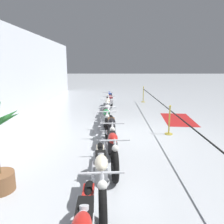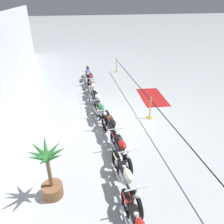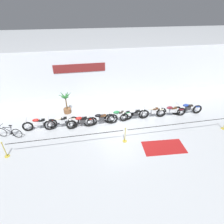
{
  "view_description": "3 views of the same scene",
  "coord_description": "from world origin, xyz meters",
  "px_view_note": "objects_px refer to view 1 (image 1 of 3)",
  "views": [
    {
      "loc": [
        -7.51,
        0.41,
        2.4
      ],
      "look_at": [
        -0.22,
        0.48,
        0.84
      ],
      "focal_mm": 35.0,
      "sensor_mm": 36.0,
      "label": 1
    },
    {
      "loc": [
        -8.24,
        1.88,
        4.96
      ],
      "look_at": [
        0.11,
        0.19,
        0.41
      ],
      "focal_mm": 35.0,
      "sensor_mm": 36.0,
      "label": 2
    },
    {
      "loc": [
        -2.39,
        -9.63,
        7.36
      ],
      "look_at": [
        -0.43,
        0.73,
        0.84
      ],
      "focal_mm": 28.0,
      "sensor_mm": 36.0,
      "label": 3
    }
  ],
  "objects_px": {
    "motorcycle_green_4": "(106,121)",
    "motorcycle_silver_5": "(107,114)",
    "motorcycle_maroon_7": "(110,102)",
    "motorcycle_cream_6": "(108,107)",
    "stanchion_far_left": "(182,124)",
    "motorcycle_black_3": "(111,131)",
    "motorcycle_blue_8": "(109,98)",
    "motorcycle_cream_1": "(101,176)",
    "stanchion_mid_left": "(169,125)",
    "stanchion_mid_right": "(143,97)",
    "floor_banner": "(178,119)",
    "motorcycle_red_2": "(112,149)"
  },
  "relations": [
    {
      "from": "stanchion_mid_right",
      "to": "motorcycle_maroon_7",
      "type": "bearing_deg",
      "value": 142.89
    },
    {
      "from": "motorcycle_cream_1",
      "to": "motorcycle_blue_8",
      "type": "relative_size",
      "value": 0.99
    },
    {
      "from": "stanchion_mid_left",
      "to": "motorcycle_cream_1",
      "type": "bearing_deg",
      "value": 151.04
    },
    {
      "from": "motorcycle_black_3",
      "to": "motorcycle_maroon_7",
      "type": "xyz_separation_m",
      "value": [
        5.4,
        0.14,
        -0.04
      ]
    },
    {
      "from": "motorcycle_green_4",
      "to": "motorcycle_silver_5",
      "type": "height_order",
      "value": "motorcycle_green_4"
    },
    {
      "from": "motorcycle_cream_6",
      "to": "stanchion_far_left",
      "type": "distance_m",
      "value": 4.73
    },
    {
      "from": "motorcycle_silver_5",
      "to": "floor_banner",
      "type": "distance_m",
      "value": 3.35
    },
    {
      "from": "motorcycle_black_3",
      "to": "motorcycle_cream_6",
      "type": "height_order",
      "value": "motorcycle_black_3"
    },
    {
      "from": "motorcycle_red_2",
      "to": "motorcycle_maroon_7",
      "type": "xyz_separation_m",
      "value": [
        6.72,
        0.18,
        -0.01
      ]
    },
    {
      "from": "motorcycle_cream_6",
      "to": "stanchion_mid_right",
      "type": "distance_m",
      "value": 4.87
    },
    {
      "from": "motorcycle_silver_5",
      "to": "stanchion_far_left",
      "type": "xyz_separation_m",
      "value": [
        -2.75,
        -2.24,
        0.31
      ]
    },
    {
      "from": "motorcycle_cream_1",
      "to": "floor_banner",
      "type": "relative_size",
      "value": 0.96
    },
    {
      "from": "motorcycle_red_2",
      "to": "motorcycle_green_4",
      "type": "bearing_deg",
      "value": 5.31
    },
    {
      "from": "motorcycle_cream_1",
      "to": "motorcycle_black_3",
      "type": "relative_size",
      "value": 0.98
    },
    {
      "from": "motorcycle_maroon_7",
      "to": "motorcycle_cream_6",
      "type": "bearing_deg",
      "value": 176.98
    },
    {
      "from": "motorcycle_silver_5",
      "to": "motorcycle_maroon_7",
      "type": "height_order",
      "value": "motorcycle_maroon_7"
    },
    {
      "from": "motorcycle_green_4",
      "to": "motorcycle_maroon_7",
      "type": "height_order",
      "value": "motorcycle_green_4"
    },
    {
      "from": "motorcycle_black_3",
      "to": "stanchion_far_left",
      "type": "relative_size",
      "value": 0.18
    },
    {
      "from": "motorcycle_cream_6",
      "to": "floor_banner",
      "type": "height_order",
      "value": "motorcycle_cream_6"
    },
    {
      "from": "motorcycle_green_4",
      "to": "motorcycle_silver_5",
      "type": "distance_m",
      "value": 1.21
    },
    {
      "from": "motorcycle_cream_1",
      "to": "floor_banner",
      "type": "bearing_deg",
      "value": -27.17
    },
    {
      "from": "motorcycle_black_3",
      "to": "motorcycle_blue_8",
      "type": "distance_m",
      "value": 6.77
    },
    {
      "from": "motorcycle_cream_6",
      "to": "motorcycle_red_2",
      "type": "bearing_deg",
      "value": -177.22
    },
    {
      "from": "motorcycle_cream_6",
      "to": "motorcycle_green_4",
      "type": "bearing_deg",
      "value": -179.8
    },
    {
      "from": "motorcycle_cream_6",
      "to": "stanchion_far_left",
      "type": "relative_size",
      "value": 0.16
    },
    {
      "from": "motorcycle_blue_8",
      "to": "stanchion_mid_right",
      "type": "xyz_separation_m",
      "value": [
        1.5,
        -2.24,
        -0.11
      ]
    },
    {
      "from": "motorcycle_cream_6",
      "to": "stanchion_mid_right",
      "type": "bearing_deg",
      "value": -27.48
    },
    {
      "from": "motorcycle_cream_1",
      "to": "stanchion_mid_left",
      "type": "xyz_separation_m",
      "value": [
        3.93,
        -2.17,
        -0.13
      ]
    },
    {
      "from": "motorcycle_green_4",
      "to": "motorcycle_maroon_7",
      "type": "xyz_separation_m",
      "value": [
        4.07,
        -0.07,
        -0.02
      ]
    },
    {
      "from": "motorcycle_red_2",
      "to": "motorcycle_silver_5",
      "type": "height_order",
      "value": "motorcycle_red_2"
    },
    {
      "from": "motorcycle_cream_1",
      "to": "motorcycle_maroon_7",
      "type": "relative_size",
      "value": 1.03
    },
    {
      "from": "motorcycle_red_2",
      "to": "motorcycle_cream_6",
      "type": "distance_m",
      "value": 5.28
    },
    {
      "from": "motorcycle_green_4",
      "to": "stanchion_mid_right",
      "type": "height_order",
      "value": "stanchion_mid_right"
    },
    {
      "from": "motorcycle_cream_1",
      "to": "stanchion_far_left",
      "type": "distance_m",
      "value": 3.31
    },
    {
      "from": "motorcycle_green_4",
      "to": "stanchion_mid_left",
      "type": "height_order",
      "value": "stanchion_mid_left"
    },
    {
      "from": "motorcycle_cream_6",
      "to": "motorcycle_black_3",
      "type": "bearing_deg",
      "value": -176.8
    },
    {
      "from": "stanchion_mid_left",
      "to": "motorcycle_black_3",
      "type": "bearing_deg",
      "value": 121.64
    },
    {
      "from": "stanchion_mid_left",
      "to": "stanchion_mid_right",
      "type": "height_order",
      "value": "same"
    },
    {
      "from": "motorcycle_silver_5",
      "to": "motorcycle_blue_8",
      "type": "xyz_separation_m",
      "value": [
        4.22,
        -0.0,
        0.01
      ]
    },
    {
      "from": "motorcycle_cream_6",
      "to": "floor_banner",
      "type": "relative_size",
      "value": 0.88
    },
    {
      "from": "motorcycle_maroon_7",
      "to": "stanchion_mid_right",
      "type": "relative_size",
      "value": 2.21
    },
    {
      "from": "motorcycle_silver_5",
      "to": "motorcycle_cream_6",
      "type": "distance_m",
      "value": 1.41
    },
    {
      "from": "motorcycle_green_4",
      "to": "stanchion_far_left",
      "type": "height_order",
      "value": "stanchion_far_left"
    },
    {
      "from": "motorcycle_cream_1",
      "to": "stanchion_mid_left",
      "type": "height_order",
      "value": "stanchion_mid_left"
    },
    {
      "from": "motorcycle_cream_6",
      "to": "motorcycle_maroon_7",
      "type": "xyz_separation_m",
      "value": [
        1.45,
        -0.08,
        -0.04
      ]
    },
    {
      "from": "motorcycle_green_4",
      "to": "motorcycle_cream_1",
      "type": "bearing_deg",
      "value": -179.1
    },
    {
      "from": "motorcycle_black_3",
      "to": "stanchion_far_left",
      "type": "bearing_deg",
      "value": -95.66
    },
    {
      "from": "stanchion_mid_right",
      "to": "floor_banner",
      "type": "xyz_separation_m",
      "value": [
        -4.84,
        -0.96,
        -0.35
      ]
    },
    {
      "from": "motorcycle_silver_5",
      "to": "motorcycle_cream_6",
      "type": "height_order",
      "value": "motorcycle_cream_6"
    },
    {
      "from": "motorcycle_green_4",
      "to": "stanchion_mid_left",
      "type": "distance_m",
      "value": 2.24
    }
  ]
}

